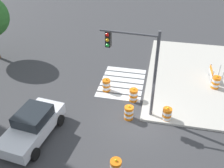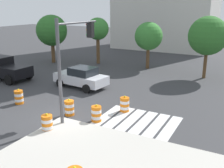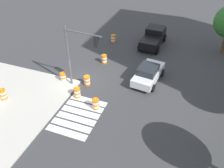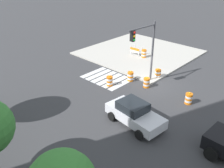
{
  "view_description": "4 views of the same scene",
  "coord_description": "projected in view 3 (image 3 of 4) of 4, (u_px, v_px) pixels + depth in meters",
  "views": [
    {
      "loc": [
        -11.6,
        -0.71,
        10.44
      ],
      "look_at": [
        2.15,
        2.2,
        1.03
      ],
      "focal_mm": 40.18,
      "sensor_mm": 36.0,
      "label": 1
    },
    {
      "loc": [
        9.15,
        -10.99,
        6.23
      ],
      "look_at": [
        1.72,
        3.03,
        1.53
      ],
      "focal_mm": 42.61,
      "sensor_mm": 36.0,
      "label": 2
    },
    {
      "loc": [
        15.39,
        8.9,
        12.8
      ],
      "look_at": [
        0.84,
        3.41,
        1.27
      ],
      "focal_mm": 37.54,
      "sensor_mm": 36.0,
      "label": 3
    },
    {
      "loc": [
        -10.89,
        17.06,
        10.39
      ],
      "look_at": [
        1.91,
        3.31,
        0.66
      ],
      "focal_mm": 39.17,
      "sensor_mm": 36.0,
      "label": 4
    }
  ],
  "objects": [
    {
      "name": "traffic_barrel_lane_center",
      "position": [
        77.0,
        92.0,
        19.76
      ],
      "size": [
        0.56,
        0.56,
        1.02
      ],
      "color": "orange",
      "rests_on": "ground"
    },
    {
      "name": "traffic_barrel_crosswalk_end",
      "position": [
        63.0,
        77.0,
        21.58
      ],
      "size": [
        0.56,
        0.56,
        1.02
      ],
      "color": "orange",
      "rests_on": "ground"
    },
    {
      "name": "traffic_barrel_median_far",
      "position": [
        113.0,
        38.0,
        28.11
      ],
      "size": [
        0.56,
        0.56,
        1.02
      ],
      "color": "orange",
      "rests_on": "ground"
    },
    {
      "name": "traffic_barrel_far_curb",
      "position": [
        96.0,
        104.0,
        18.6
      ],
      "size": [
        0.56,
        0.56,
        1.02
      ],
      "color": "orange",
      "rests_on": "ground"
    },
    {
      "name": "pickup_truck",
      "position": [
        154.0,
        37.0,
        27.32
      ],
      "size": [
        5.24,
        2.55,
        1.92
      ],
      "color": "black",
      "rests_on": "ground"
    },
    {
      "name": "traffic_barrel_on_sidewalk",
      "position": [
        3.0,
        94.0,
        19.34
      ],
      "size": [
        0.56,
        0.56,
        1.02
      ],
      "color": "orange",
      "rests_on": "sidewalk_corner"
    },
    {
      "name": "traffic_barrel_near_corner",
      "position": [
        104.0,
        59.0,
        24.23
      ],
      "size": [
        0.56,
        0.56,
        1.02
      ],
      "color": "orange",
      "rests_on": "ground"
    },
    {
      "name": "sports_car",
      "position": [
        148.0,
        73.0,
        21.44
      ],
      "size": [
        4.48,
        2.5,
        1.63
      ],
      "color": "silver",
      "rests_on": "ground"
    },
    {
      "name": "crosswalk_stripes",
      "position": [
        78.0,
        115.0,
        18.19
      ],
      "size": [
        4.35,
        3.2,
        0.02
      ],
      "color": "silver",
      "rests_on": "ground"
    },
    {
      "name": "traffic_barrel_median_near",
      "position": [
        87.0,
        80.0,
        21.16
      ],
      "size": [
        0.56,
        0.56,
        1.02
      ],
      "color": "orange",
      "rests_on": "ground"
    },
    {
      "name": "ground_plane",
      "position": [
        81.0,
        82.0,
        21.71
      ],
      "size": [
        120.0,
        120.0,
        0.0
      ],
      "primitive_type": "plane",
      "color": "#38383A"
    },
    {
      "name": "traffic_light_pole",
      "position": [
        79.0,
        49.0,
        18.72
      ],
      "size": [
        0.48,
        3.29,
        5.5
      ],
      "color": "#4C4C51",
      "rests_on": "sidewalk_corner"
    }
  ]
}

